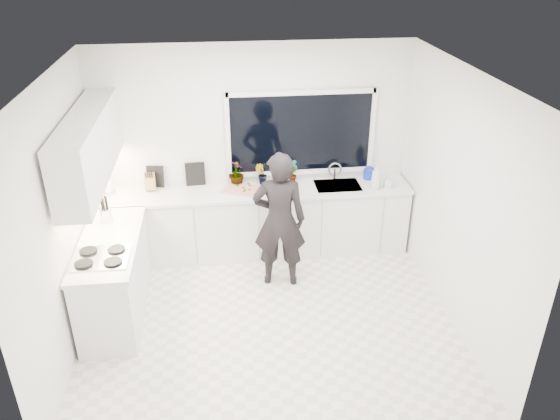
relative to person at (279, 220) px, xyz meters
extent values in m
cube|color=beige|center=(-0.21, -0.72, -0.86)|extent=(4.00, 3.50, 0.02)
cube|color=white|center=(-0.21, 1.04, 0.50)|extent=(4.00, 0.02, 2.70)
cube|color=white|center=(-2.22, -0.72, 0.50)|extent=(0.02, 3.50, 2.70)
cube|color=white|center=(1.80, -0.72, 0.50)|extent=(0.02, 3.50, 2.70)
cube|color=white|center=(-0.21, -0.72, 1.86)|extent=(4.00, 3.50, 0.02)
cube|color=black|center=(0.39, 1.00, 0.70)|extent=(1.80, 0.02, 1.00)
cube|color=white|center=(-0.21, 0.73, -0.41)|extent=(3.92, 0.58, 0.88)
cube|color=white|center=(-1.88, -0.37, -0.41)|extent=(0.58, 1.60, 0.88)
cube|color=silver|center=(-0.21, 0.72, 0.05)|extent=(3.94, 0.62, 0.04)
cube|color=silver|center=(-1.88, -0.37, 0.05)|extent=(0.62, 1.60, 0.04)
cube|color=white|center=(-2.00, -0.02, 1.00)|extent=(0.34, 2.10, 0.70)
cube|color=silver|center=(0.84, 0.73, 0.02)|extent=(0.58, 0.42, 0.14)
cylinder|color=silver|center=(0.84, 0.93, 0.18)|extent=(0.03, 0.03, 0.22)
cube|color=black|center=(-1.90, -0.72, 0.09)|extent=(0.56, 0.48, 0.03)
imported|color=black|center=(0.00, 0.00, 0.00)|extent=(0.66, 0.48, 1.69)
cube|color=silver|center=(-0.41, 0.70, 0.09)|extent=(0.54, 0.48, 0.03)
cube|color=#AA1623|center=(-0.41, 0.70, 0.11)|extent=(0.49, 0.43, 0.01)
cylinder|color=#1426BB|center=(1.29, 0.89, 0.14)|extent=(0.17, 0.17, 0.13)
cylinder|color=white|center=(-2.06, 0.83, 0.20)|extent=(0.13, 0.13, 0.26)
cube|color=#9D7849|center=(-1.54, 0.87, 0.18)|extent=(0.14, 0.11, 0.22)
cylinder|color=#B9B9BE|center=(-1.96, 0.08, 0.15)|extent=(0.14, 0.14, 0.16)
cube|color=black|center=(-1.48, 0.97, 0.21)|extent=(0.22, 0.05, 0.28)
cube|color=black|center=(-0.98, 0.97, 0.22)|extent=(0.25, 0.03, 0.30)
imported|color=#26662D|center=(-0.45, 0.89, 0.24)|extent=(0.25, 0.25, 0.33)
imported|color=#26662D|center=(-0.13, 0.89, 0.21)|extent=(0.16, 0.13, 0.27)
imported|color=#26662D|center=(0.27, 0.89, 0.24)|extent=(0.21, 0.20, 0.33)
imported|color=#D8BF66|center=(1.30, 0.58, 0.23)|extent=(0.16, 0.16, 0.32)
imported|color=#D8BF66|center=(1.46, 0.58, 0.16)|extent=(0.09, 0.09, 0.18)
camera|label=1|loc=(-0.66, -5.55, 3.02)|focal=35.00mm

